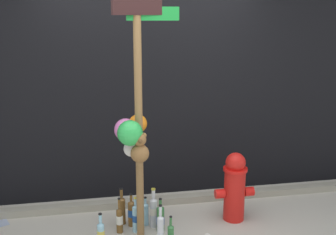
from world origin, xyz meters
name	(u,v)px	position (x,y,z in m)	size (l,w,h in m)	color
building_wall	(148,70)	(0.00, 1.42, 1.52)	(10.00, 0.20, 3.04)	black
curb_strip	(154,201)	(0.00, 1.02, 0.04)	(8.00, 0.12, 0.08)	gray
memorial_post	(134,106)	(-0.28, 0.37, 1.32)	(0.60, 0.47, 2.50)	olive
fire_hydrant	(235,186)	(0.79, 0.52, 0.38)	(0.42, 0.26, 0.75)	red
bottle_0	(120,219)	(-0.44, 0.46, 0.14)	(0.07, 0.07, 0.37)	brown
bottle_1	(171,234)	(0.02, 0.14, 0.11)	(0.06, 0.06, 0.30)	#337038
bottle_2	(101,233)	(-0.63, 0.26, 0.13)	(0.07, 0.07, 0.33)	#93CCE0
bottle_3	(131,213)	(-0.31, 0.57, 0.15)	(0.07, 0.07, 0.36)	brown
bottle_4	(145,213)	(-0.16, 0.57, 0.13)	(0.06, 0.06, 0.31)	#93CCE0
bottle_5	(160,218)	(-0.03, 0.42, 0.14)	(0.08, 0.08, 0.35)	#337038
bottle_6	(122,209)	(-0.40, 0.64, 0.16)	(0.08, 0.08, 0.40)	brown
bottle_7	(136,217)	(-0.28, 0.45, 0.15)	(0.07, 0.07, 0.37)	#93CCE0
bottle_8	(154,211)	(-0.09, 0.51, 0.18)	(0.08, 0.08, 0.42)	silver
bottle_9	(160,229)	(-0.08, 0.13, 0.17)	(0.06, 0.06, 0.42)	silver
litter_1	(2,223)	(-1.65, 0.88, 0.00)	(0.16, 0.12, 0.01)	#8C99B2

